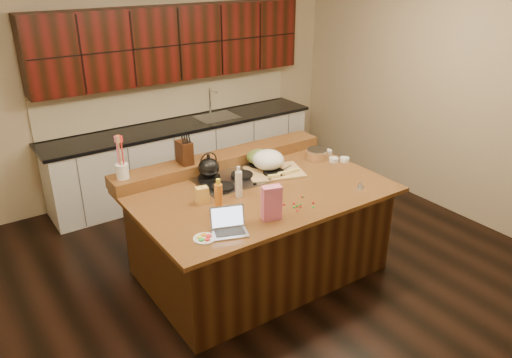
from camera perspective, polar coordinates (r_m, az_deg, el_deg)
room at (r=4.59m, az=0.35°, el=3.78°), size 5.52×5.02×2.72m
island at (r=4.97m, az=0.33°, el=-5.84°), size 2.40×1.60×0.92m
back_ledge at (r=5.28m, az=-3.98°, el=2.19°), size 2.40×0.30×0.12m
cooktop at (r=4.98m, az=-1.62°, el=0.30°), size 0.92×0.52×0.05m
back_counter at (r=6.68m, az=-8.48°, el=6.79°), size 3.70×0.66×2.40m
kettle at (r=4.89m, az=-5.42°, el=1.32°), size 0.22×0.22×0.19m
green_bowl at (r=5.19m, az=0.37°, el=2.57°), size 0.33×0.33×0.15m
laptop at (r=4.02m, az=-3.15°, el=-5.31°), size 0.34×0.30×0.20m
oil_bottle at (r=4.27m, az=-4.29°, el=-2.28°), size 0.07×0.07×0.27m
vinegar_bottle at (r=4.55m, az=-1.99°, el=-0.61°), size 0.07×0.07×0.25m
wooden_tray at (r=5.09m, az=1.58°, el=1.89°), size 0.66×0.56×0.23m
ramekin_a at (r=5.46m, az=10.08°, el=2.21°), size 0.12×0.12×0.04m
ramekin_b at (r=5.43m, az=8.88°, el=2.18°), size 0.13×0.13×0.04m
ramekin_c at (r=5.64m, az=8.17°, el=3.07°), size 0.11×0.11×0.04m
strainer_bowl at (r=5.48m, az=6.97°, el=2.76°), size 0.32×0.32×0.09m
kitchen_timer at (r=4.86m, az=11.85°, el=-0.64°), size 0.09×0.09×0.07m
pink_bag at (r=4.16m, az=1.79°, el=-2.74°), size 0.18×0.13×0.30m
candy_plate at (r=3.95m, az=-5.91°, el=-6.79°), size 0.20×0.20×0.01m
package_box at (r=4.48m, az=-6.19°, el=-1.85°), size 0.12×0.09×0.15m
utensil_crock at (r=4.82m, az=-15.03°, el=0.87°), size 0.15×0.15×0.14m
knife_block at (r=5.03m, az=-8.19°, el=3.02°), size 0.12×0.19×0.23m
gumdrop_0 at (r=4.49m, az=6.57°, el=-2.72°), size 0.02×0.02×0.02m
gumdrop_1 at (r=4.45m, az=5.10°, el=-2.95°), size 0.02×0.02×0.02m
gumdrop_2 at (r=4.35m, az=4.76°, el=-3.60°), size 0.02×0.02×0.02m
gumdrop_3 at (r=4.34m, az=0.87°, el=-3.55°), size 0.02×0.02×0.02m
gumdrop_4 at (r=4.47m, az=4.37°, el=-2.79°), size 0.02×0.02×0.02m
gumdrop_5 at (r=4.42m, az=6.56°, el=-3.20°), size 0.02×0.02×0.02m
gumdrop_6 at (r=4.59m, az=5.28°, el=-2.04°), size 0.02×0.02×0.02m
gumdrop_7 at (r=4.59m, az=5.39°, el=-2.04°), size 0.02×0.02×0.02m
gumdrop_8 at (r=4.35m, az=0.65°, el=-3.54°), size 0.02×0.02×0.02m
gumdrop_9 at (r=4.43m, az=4.75°, el=-3.07°), size 0.02×0.02×0.02m
gumdrop_10 at (r=4.29m, az=1.19°, el=-3.92°), size 0.02×0.02×0.02m
gumdrop_11 at (r=4.40m, az=4.34°, el=-3.23°), size 0.02×0.02×0.02m
gumdrop_12 at (r=4.44m, az=3.24°, el=-2.92°), size 0.02×0.02×0.02m
gumdrop_13 at (r=4.26m, az=1.85°, el=-4.20°), size 0.02×0.02×0.02m
gumdrop_14 at (r=4.42m, az=5.14°, el=-3.16°), size 0.02×0.02×0.02m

